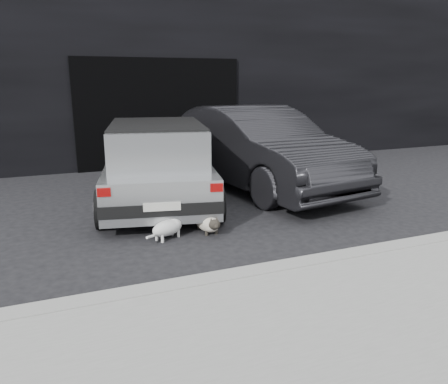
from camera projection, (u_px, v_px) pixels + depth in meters
name	position (u px, v px, depth m)	size (l,w,h in m)	color
ground	(162.00, 216.00, 6.93)	(80.00, 80.00, 0.00)	black
building_facade	(141.00, 64.00, 12.05)	(34.00, 4.00, 5.00)	black
garage_opening	(160.00, 114.00, 10.55)	(4.00, 0.10, 2.60)	black
curb	(305.00, 265.00, 4.95)	(18.00, 0.25, 0.12)	gray
sidewalk	(379.00, 318.00, 3.88)	(18.00, 2.20, 0.11)	gray
silver_hatchback	(157.00, 160.00, 7.50)	(2.49, 4.07, 1.40)	#ADB0B2
second_car	(256.00, 148.00, 8.62)	(1.69, 4.84, 1.59)	black
cat_siamese	(208.00, 223.00, 6.17)	(0.29, 0.85, 0.29)	beige
cat_white	(169.00, 227.00, 5.93)	(0.65, 0.44, 0.34)	silver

